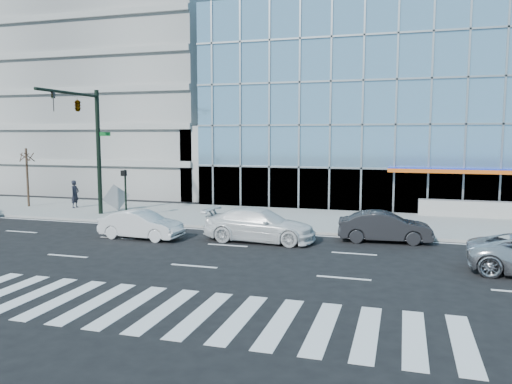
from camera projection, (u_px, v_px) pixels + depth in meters
ground at (228, 245)px, 23.95m from camera, size 160.00×160.00×0.00m
sidewalk at (270, 218)px, 31.56m from camera, size 120.00×8.00×0.15m
theatre_building at (476, 110)px, 43.93m from camera, size 42.00×26.00×15.00m
parking_garage at (133, 91)px, 53.24m from camera, size 24.00×24.00×20.00m
ramp_block at (232, 162)px, 42.46m from camera, size 6.00×8.00×6.00m
tower_far_mid at (59, 9)px, 97.93m from camera, size 13.00×13.00×60.00m
tower_backdrop at (203, 38)px, 96.42m from camera, size 14.00×14.00×48.00m
traffic_signal at (84, 121)px, 30.72m from camera, size 1.14×5.74×8.00m
ped_signal_post at (125, 186)px, 30.82m from camera, size 0.30×0.33×3.00m
street_tree_near at (26, 156)px, 35.75m from camera, size 1.10×1.10×4.23m
white_suv at (260, 225)px, 24.86m from camera, size 5.65×2.38×1.63m
white_sedan at (141, 225)px, 25.51m from camera, size 4.42×1.76×1.43m
dark_sedan at (385, 227)px, 24.69m from camera, size 4.67×1.99×1.50m
pedestrian at (75, 194)px, 35.35m from camera, size 0.48×0.72×1.95m
tilted_panel at (116, 197)px, 33.96m from camera, size 1.54×1.07×1.82m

